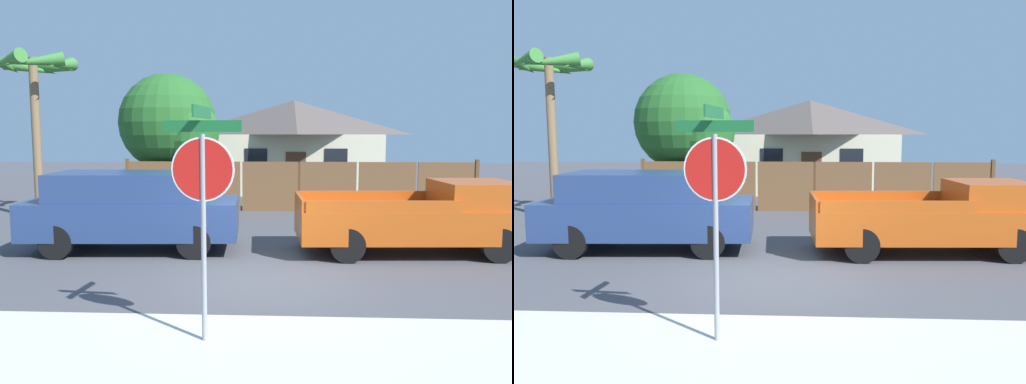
# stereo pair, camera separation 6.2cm
# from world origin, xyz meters

# --- Properties ---
(ground_plane) EXTENTS (80.00, 80.00, 0.00)m
(ground_plane) POSITION_xyz_m (0.00, 0.00, 0.00)
(ground_plane) COLOR #47474C
(sidewalk_strip) EXTENTS (36.00, 3.20, 0.01)m
(sidewalk_strip) POSITION_xyz_m (0.00, -3.60, 0.00)
(sidewalk_strip) COLOR beige
(sidewalk_strip) RESTS_ON ground
(wooden_fence) EXTENTS (12.65, 0.12, 1.89)m
(wooden_fence) POSITION_xyz_m (1.06, 8.58, 0.90)
(wooden_fence) COLOR brown
(wooden_fence) RESTS_ON ground
(house) EXTENTS (8.49, 7.89, 4.51)m
(house) POSITION_xyz_m (1.06, 16.47, 2.34)
(house) COLOR beige
(house) RESTS_ON ground
(oak_tree) EXTENTS (3.99, 3.80, 5.13)m
(oak_tree) POSITION_xyz_m (-3.85, 10.06, 3.14)
(oak_tree) COLOR brown
(oak_tree) RESTS_ON ground
(palm_tree) EXTENTS (2.62, 2.83, 5.30)m
(palm_tree) POSITION_xyz_m (-7.49, 6.46, 4.55)
(palm_tree) COLOR brown
(palm_tree) RESTS_ON ground
(red_suv) EXTENTS (5.05, 2.26, 1.87)m
(red_suv) POSITION_xyz_m (-3.13, 2.26, 1.02)
(red_suv) COLOR navy
(red_suv) RESTS_ON ground
(orange_pickup) EXTENTS (5.40, 2.25, 1.69)m
(orange_pickup) POSITION_xyz_m (3.69, 2.27, 0.84)
(orange_pickup) COLOR #B74C14
(orange_pickup) RESTS_ON ground
(stop_sign) EXTENTS (1.03, 0.93, 3.12)m
(stop_sign) POSITION_xyz_m (-0.61, -2.94, 2.13)
(stop_sign) COLOR gray
(stop_sign) RESTS_ON ground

